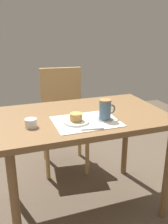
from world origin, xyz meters
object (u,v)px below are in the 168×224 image
(pastry_plate, at_px, (76,122))
(pastry, at_px, (76,117))
(coffee_mug, at_px, (105,109))
(wooden_chair, at_px, (63,115))
(sugar_bowl, at_px, (31,123))
(dining_table, at_px, (83,127))

(pastry_plate, distance_m, pastry, 0.03)
(pastry, xyz_separation_m, coffee_mug, (0.19, -0.01, 0.03))
(coffee_mug, bearing_deg, wooden_chair, 94.36)
(sugar_bowl, bearing_deg, pastry_plate, -6.09)
(wooden_chair, xyz_separation_m, pastry, (-0.12, -0.80, 0.28))
(dining_table, height_order, wooden_chair, wooden_chair)
(dining_table, distance_m, sugar_bowl, 0.39)
(dining_table, bearing_deg, sugar_bowl, -163.56)
(pastry, xyz_separation_m, sugar_bowl, (-0.27, 0.03, -0.01))
(dining_table, height_order, pastry_plate, pastry_plate)
(wooden_chair, xyz_separation_m, pastry_plate, (-0.12, -0.80, 0.25))
(coffee_mug, distance_m, sugar_bowl, 0.45)
(wooden_chair, distance_m, sugar_bowl, 0.91)
(pastry_plate, bearing_deg, coffee_mug, -3.45)
(dining_table, bearing_deg, pastry, -124.53)
(coffee_mug, bearing_deg, pastry_plate, 176.55)
(wooden_chair, height_order, pastry_plate, wooden_chair)
(sugar_bowl, bearing_deg, pastry, -6.09)
(dining_table, relative_size, pastry_plate, 7.07)
(dining_table, relative_size, sugar_bowl, 15.76)
(pastry, relative_size, sugar_bowl, 1.08)
(wooden_chair, height_order, sugar_bowl, wooden_chair)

